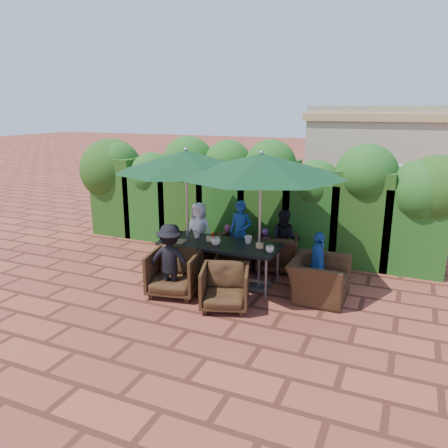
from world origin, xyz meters
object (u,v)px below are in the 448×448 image
at_px(dining_table, 220,247).
at_px(chair_far_mid, 240,248).
at_px(chair_end_right, 319,272).
at_px(umbrella_left, 186,161).
at_px(chair_far_left, 196,244).
at_px(umbrella_right, 261,165).
at_px(chair_near_left, 174,270).
at_px(chair_far_right, 277,251).
at_px(chair_near_right, 225,285).

height_order(dining_table, chair_far_mid, chair_far_mid).
bearing_deg(chair_far_mid, chair_end_right, 154.41).
distance_m(umbrella_left, chair_far_left, 2.07).
bearing_deg(chair_far_left, umbrella_left, 130.76).
bearing_deg(chair_end_right, umbrella_right, 88.78).
height_order(chair_far_left, chair_near_left, chair_near_left).
relative_size(umbrella_left, chair_far_right, 3.17).
xyz_separation_m(dining_table, chair_far_right, (0.80, 0.99, -0.27)).
xyz_separation_m(umbrella_left, umbrella_right, (1.44, -0.01, 0.00)).
xyz_separation_m(chair_far_left, chair_end_right, (2.80, -0.89, 0.11)).
height_order(chair_far_right, chair_near_left, chair_near_left).
relative_size(chair_far_mid, chair_near_left, 0.90).
bearing_deg(chair_far_mid, chair_near_right, 104.75).
distance_m(chair_far_left, chair_far_mid, 1.02).
height_order(chair_far_left, chair_far_right, chair_far_right).
distance_m(chair_far_mid, chair_near_right, 1.93).
relative_size(chair_far_left, chair_far_mid, 0.89).
bearing_deg(umbrella_right, dining_table, -177.95).
relative_size(dining_table, chair_far_mid, 2.88).
height_order(umbrella_left, chair_far_mid, umbrella_left).
bearing_deg(chair_end_right, chair_far_left, 72.54).
bearing_deg(umbrella_left, chair_near_right, -40.28).
distance_m(umbrella_right, chair_end_right, 2.07).
distance_m(umbrella_left, chair_near_right, 2.42).
relative_size(umbrella_right, chair_near_left, 3.38).
bearing_deg(dining_table, umbrella_right, 2.05).
bearing_deg(dining_table, chair_far_left, 137.36).
bearing_deg(umbrella_left, dining_table, -3.09).
relative_size(umbrella_right, chair_near_right, 3.74).
relative_size(chair_far_left, chair_end_right, 0.66).
xyz_separation_m(umbrella_left, chair_near_right, (1.21, -1.03, -1.83)).
relative_size(chair_far_left, chair_near_left, 0.80).
xyz_separation_m(chair_far_right, chair_near_left, (-1.29, -1.82, 0.02)).
bearing_deg(chair_near_left, chair_end_right, 8.99).
height_order(umbrella_left, umbrella_right, same).
distance_m(chair_far_left, chair_end_right, 2.94).
relative_size(umbrella_left, chair_end_right, 2.46).
xyz_separation_m(chair_far_right, chair_end_right, (1.04, -0.99, 0.05)).
xyz_separation_m(umbrella_left, chair_far_right, (1.49, 0.95, -1.81)).
relative_size(dining_table, chair_near_left, 2.59).
xyz_separation_m(umbrella_right, chair_far_mid, (-0.69, 0.85, -1.83)).
distance_m(dining_table, chair_far_right, 1.30).
bearing_deg(chair_far_right, umbrella_right, 72.06).
relative_size(umbrella_left, chair_far_left, 3.75).
bearing_deg(chair_far_left, umbrella_right, 176.01).
height_order(chair_far_mid, chair_near_left, chair_near_left).
distance_m(chair_far_mid, chair_far_right, 0.75).
bearing_deg(chair_far_mid, chair_far_left, 0.20).
bearing_deg(umbrella_left, umbrella_right, -0.41).
height_order(chair_far_mid, chair_far_right, chair_far_right).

